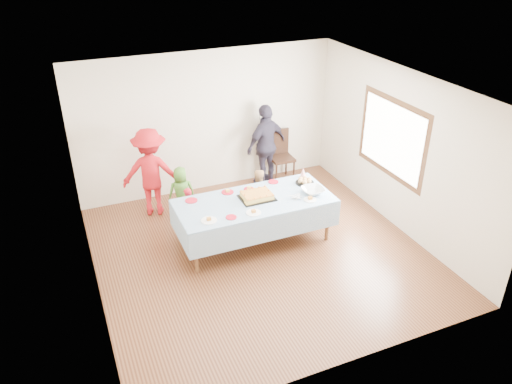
{
  "coord_description": "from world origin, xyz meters",
  "views": [
    {
      "loc": [
        -2.63,
        -6.03,
        4.64
      ],
      "look_at": [
        0.06,
        0.3,
        0.94
      ],
      "focal_mm": 35.0,
      "sensor_mm": 36.0,
      "label": 1
    }
  ],
  "objects_px": {
    "party_table": "(254,203)",
    "adult_left": "(151,172)",
    "birthday_cake": "(257,196)",
    "dining_chair": "(280,152)"
  },
  "relations": [
    {
      "from": "party_table",
      "to": "adult_left",
      "type": "xyz_separation_m",
      "value": [
        -1.3,
        1.6,
        0.08
      ]
    },
    {
      "from": "birthday_cake",
      "to": "dining_chair",
      "type": "relative_size",
      "value": 0.52
    },
    {
      "from": "party_table",
      "to": "dining_chair",
      "type": "xyz_separation_m",
      "value": [
        1.39,
        1.96,
        -0.15
      ]
    },
    {
      "from": "dining_chair",
      "to": "party_table",
      "type": "bearing_deg",
      "value": -123.14
    },
    {
      "from": "party_table",
      "to": "adult_left",
      "type": "relative_size",
      "value": 1.55
    },
    {
      "from": "adult_left",
      "to": "birthday_cake",
      "type": "bearing_deg",
      "value": 148.66
    },
    {
      "from": "birthday_cake",
      "to": "dining_chair",
      "type": "bearing_deg",
      "value": 55.33
    },
    {
      "from": "party_table",
      "to": "birthday_cake",
      "type": "distance_m",
      "value": 0.12
    },
    {
      "from": "party_table",
      "to": "adult_left",
      "type": "height_order",
      "value": "adult_left"
    },
    {
      "from": "dining_chair",
      "to": "adult_left",
      "type": "height_order",
      "value": "adult_left"
    }
  ]
}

